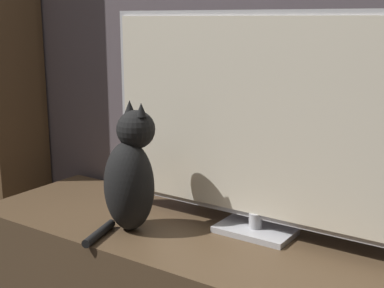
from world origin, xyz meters
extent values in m
cube|color=#B7B7BC|center=(0.25, 1.03, 0.49)|extent=(0.26, 0.15, 0.02)
cylinder|color=#B7B7BC|center=(0.25, 1.03, 0.53)|extent=(0.04, 0.04, 0.05)
cube|color=#B7B7BC|center=(0.25, 1.03, 0.87)|extent=(1.13, 0.02, 0.67)
cube|color=silver|center=(0.25, 1.02, 0.87)|extent=(1.10, 0.01, 0.64)
ellipsoid|color=black|center=(-0.12, 0.82, 0.64)|extent=(0.22, 0.21, 0.31)
ellipsoid|color=olive|center=(-0.10, 0.88, 0.62)|extent=(0.11, 0.08, 0.17)
sphere|color=black|center=(-0.11, 0.85, 0.83)|extent=(0.16, 0.16, 0.13)
cone|color=black|center=(-0.14, 0.86, 0.90)|extent=(0.04, 0.04, 0.04)
cone|color=black|center=(-0.07, 0.84, 0.90)|extent=(0.04, 0.04, 0.04)
cylinder|color=black|center=(-0.15, 0.71, 0.50)|extent=(0.08, 0.18, 0.03)
cube|color=brown|center=(-0.94, 1.05, 0.94)|extent=(0.03, 0.28, 1.87)
camera|label=1|loc=(1.02, -0.47, 1.19)|focal=50.00mm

